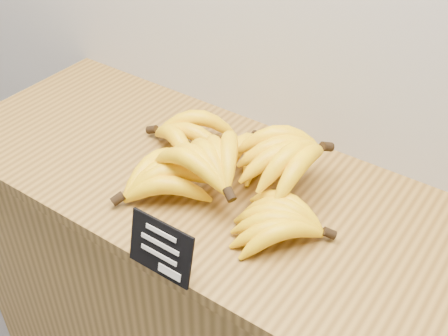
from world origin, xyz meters
TOP-DOWN VIEW (x-y plane):
  - counter at (-0.17, 2.75)m, footprint 1.46×0.50m
  - counter_top at (-0.17, 2.75)m, footprint 1.43×0.54m
  - chalkboard_sign at (-0.15, 2.49)m, footprint 0.13×0.03m
  - banana_pile at (-0.19, 2.75)m, footprint 0.53×0.39m

SIDE VIEW (x-z plane):
  - counter at x=-0.17m, z-range 0.00..0.90m
  - counter_top at x=-0.17m, z-range 0.90..0.93m
  - chalkboard_sign at x=-0.15m, z-range 0.93..1.04m
  - banana_pile at x=-0.19m, z-range 0.92..1.05m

